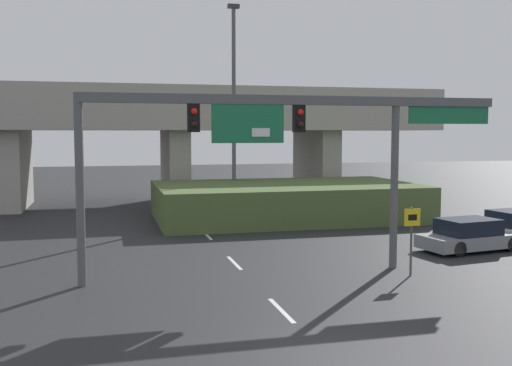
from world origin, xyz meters
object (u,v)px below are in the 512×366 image
(signal_gantry, at_px, (284,131))
(highway_light_pole_near, at_px, (234,104))
(speed_limit_sign, at_px, (412,231))
(parked_sedan_near_right, at_px, (470,236))

(signal_gantry, xyz_separation_m, highway_light_pole_near, (1.67, 16.12, 1.67))
(signal_gantry, height_order, speed_limit_sign, signal_gantry)
(parked_sedan_near_right, bearing_deg, speed_limit_sign, -151.95)
(parked_sedan_near_right, bearing_deg, signal_gantry, -175.17)
(speed_limit_sign, relative_size, parked_sedan_near_right, 0.51)
(signal_gantry, xyz_separation_m, speed_limit_sign, (4.26, -1.34, -3.48))
(signal_gantry, relative_size, parked_sedan_near_right, 3.18)
(speed_limit_sign, distance_m, parked_sedan_near_right, 5.90)
(signal_gantry, distance_m, parked_sedan_near_right, 10.19)
(highway_light_pole_near, bearing_deg, speed_limit_sign, -81.56)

